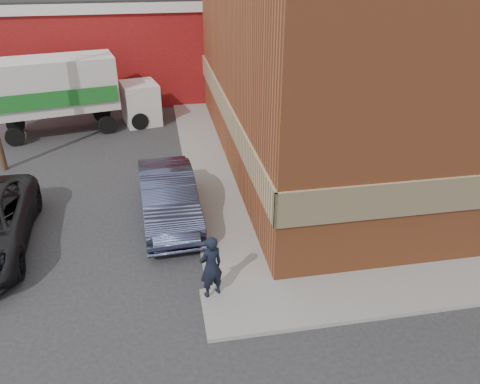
{
  "coord_description": "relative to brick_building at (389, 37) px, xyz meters",
  "views": [
    {
      "loc": [
        -1.17,
        -9.62,
        8.09
      ],
      "look_at": [
        0.96,
        2.11,
        1.76
      ],
      "focal_mm": 35.0,
      "sensor_mm": 36.0,
      "label": 1
    }
  ],
  "objects": [
    {
      "name": "ground",
      "position": [
        -8.5,
        -9.0,
        -4.68
      ],
      "size": [
        90.0,
        90.0,
        0.0
      ],
      "primitive_type": "plane",
      "color": "#28282B",
      "rests_on": "ground"
    },
    {
      "name": "box_truck",
      "position": [
        -13.64,
        4.09,
        -2.63
      ],
      "size": [
        7.49,
        3.57,
        3.56
      ],
      "rotation": [
        0.0,
        0.0,
        0.21
      ],
      "color": "silver",
      "rests_on": "ground"
    },
    {
      "name": "sedan",
      "position": [
        -9.57,
        -5.07,
        -3.86
      ],
      "size": [
        2.0,
        5.05,
        1.64
      ],
      "primitive_type": "imported",
      "rotation": [
        0.0,
        0.0,
        0.05
      ],
      "color": "#2E344E",
      "rests_on": "ground"
    },
    {
      "name": "man",
      "position": [
        -8.7,
        -9.25,
        -3.69
      ],
      "size": [
        0.75,
        0.63,
        1.74
      ],
      "primitive_type": "imported",
      "rotation": [
        0.0,
        0.0,
        3.54
      ],
      "color": "black",
      "rests_on": "sidewalk_south"
    },
    {
      "name": "brick_building",
      "position": [
        0.0,
        0.0,
        0.0
      ],
      "size": [
        14.25,
        18.25,
        9.36
      ],
      "color": "#994B27",
      "rests_on": "ground"
    },
    {
      "name": "warehouse",
      "position": [
        -14.5,
        11.0,
        -1.87
      ],
      "size": [
        16.3,
        8.3,
        5.6
      ],
      "color": "maroon",
      "rests_on": "ground"
    },
    {
      "name": "sidewalk_west",
      "position": [
        -7.9,
        0.0,
        -4.62
      ],
      "size": [
        1.8,
        18.0,
        0.12
      ],
      "primitive_type": "cube",
      "color": "gray",
      "rests_on": "ground"
    }
  ]
}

